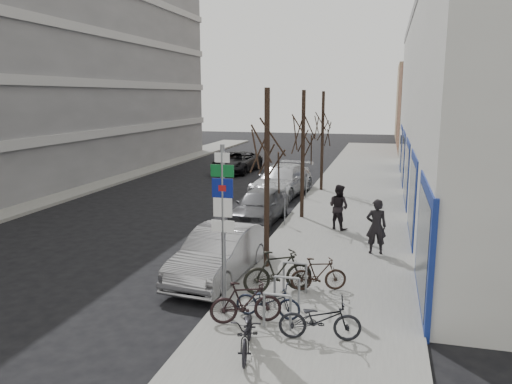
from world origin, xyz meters
The scene contains 25 objects.
ground centered at (0.00, 0.00, 0.00)m, with size 120.00×120.00×0.00m, color black.
sidewalk_east centered at (4.50, 10.00, 0.07)m, with size 5.00×70.00×0.15m, color slate.
sidewalk_west centered at (-11.00, 10.00, 0.07)m, with size 3.00×70.00×0.15m, color slate.
brick_building_far centered at (13.00, 40.00, 4.00)m, with size 12.00×14.00×8.00m, color brown.
tan_building_far centered at (13.50, 55.00, 4.50)m, with size 13.00×12.00×9.00m, color #937A5B.
highway_sign_pole centered at (2.40, -0.01, 2.46)m, with size 0.55×0.10×4.20m.
bike_rack centered at (3.80, 0.60, 0.66)m, with size 0.66×2.26×0.83m.
tree_near centered at (2.60, 3.50, 4.10)m, with size 1.80×1.80×5.50m.
tree_mid centered at (2.60, 10.00, 4.10)m, with size 1.80×1.80×5.50m.
tree_far centered at (2.60, 16.50, 4.10)m, with size 1.80×1.80×5.50m.
meter_front centered at (2.15, 3.00, 0.92)m, with size 0.10×0.08×1.27m.
meter_mid centered at (2.15, 8.50, 0.92)m, with size 0.10×0.08×1.27m.
meter_back centered at (2.15, 14.00, 0.92)m, with size 0.10×0.08×1.27m.
bike_near_left centered at (3.45, -1.68, 0.66)m, with size 0.50×1.66×1.02m, color black.
bike_near_right centered at (3.05, -0.39, 0.66)m, with size 0.50×1.67×1.01m, color black.
bike_mid_curb centered at (3.47, 0.02, 0.62)m, with size 0.47×1.56×0.95m, color black.
bike_mid_inner centered at (3.37, 1.59, 0.74)m, with size 0.57×1.93×1.17m, color black.
bike_far_curb centered at (4.79, -0.75, 0.69)m, with size 0.53×1.76×1.07m, color black.
bike_far_inner centered at (4.39, 1.97, 0.61)m, with size 0.45×1.52×0.92m, color black.
parked_car_front centered at (1.40, 2.59, 0.74)m, with size 1.57×4.49×1.48m, color #9D9DA2.
parked_car_mid centered at (0.94, 9.16, 0.73)m, with size 1.72×4.27×1.45m, color #535358.
parked_car_back centered at (0.66, 15.12, 0.80)m, with size 2.25×5.53×1.61m, color #B6B7BB.
lane_car centered at (-4.04, 22.34, 0.71)m, with size 2.36×5.11×1.42m, color black.
pedestrian_near centered at (5.78, 5.62, 1.07)m, with size 0.67×0.44×1.83m, color black.
pedestrian_far centered at (4.30, 8.41, 1.04)m, with size 0.66×0.45×1.78m, color black.
Camera 1 is at (5.97, -10.65, 5.28)m, focal length 35.00 mm.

